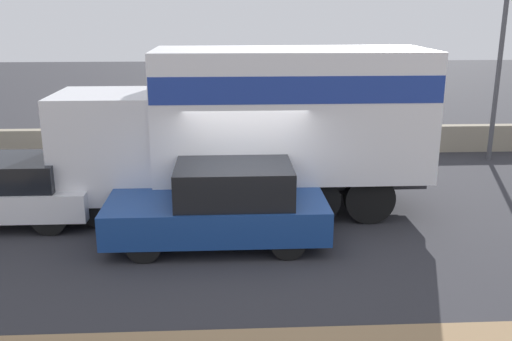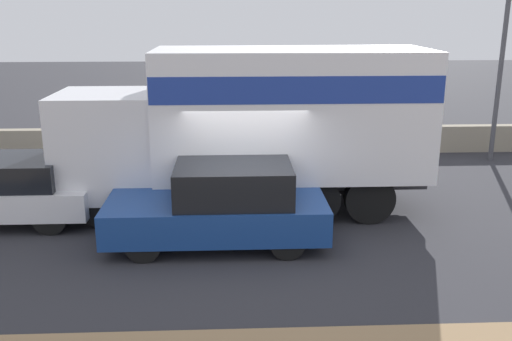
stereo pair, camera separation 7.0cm
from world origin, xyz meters
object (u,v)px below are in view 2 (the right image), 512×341
Objects in this scene: car_sedan_second at (5,190)px; box_truck at (259,118)px; car_hatchback at (222,206)px; street_lamp at (507,12)px.

box_truck is at bearing -174.90° from car_sedan_second.
box_truck is 5.63m from car_sedan_second.
box_truck is 2.46m from car_hatchback.
street_lamp is 0.95× the size of box_truck.
car_hatchback is at bearing 67.20° from box_truck.
car_sedan_second is at bearing -17.05° from car_hatchback.
street_lamp is 14.01m from car_sedan_second.
box_truck is 2.03× the size of car_sedan_second.
box_truck reaches higher than car_sedan_second.
street_lamp is at bearing -150.34° from box_truck.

